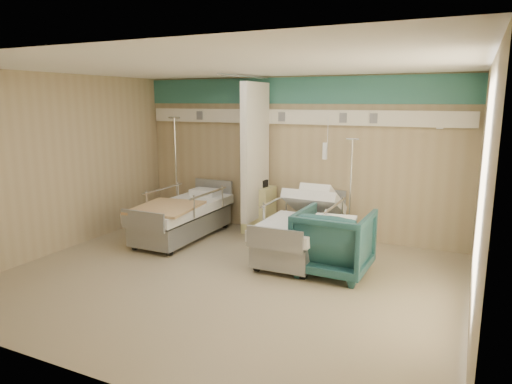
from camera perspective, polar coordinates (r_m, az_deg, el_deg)
ground at (r=6.34m, az=-3.64°, el=-10.70°), size 6.00×5.00×0.00m
room_walls at (r=6.14m, az=-2.96°, el=6.50°), size 6.04×5.04×2.82m
bed_right at (r=7.13m, az=5.69°, el=-5.55°), size 1.00×2.16×0.63m
bed_left at (r=8.10m, az=-9.13°, el=-3.55°), size 1.00×2.16×0.63m
bedside_cabinet at (r=8.32m, az=0.35°, el=-2.22°), size 0.50×0.48×0.85m
visitor_armchair at (r=6.45m, az=9.70°, el=-6.16°), size 1.00×1.03×0.91m
waffle_blanket at (r=6.31m, az=9.81°, el=-1.96°), size 0.64×0.58×0.07m
iv_stand_right at (r=7.88m, az=11.56°, el=-3.70°), size 0.32×0.32×1.78m
iv_stand_left at (r=9.09m, az=-9.83°, el=-1.23°), size 0.37×0.37×2.08m
call_remote at (r=6.83m, az=5.62°, el=-3.38°), size 0.20×0.15×0.04m
tan_blanket at (r=7.66m, az=-11.18°, el=-1.91°), size 1.08×1.29×0.04m
toiletry_bag at (r=8.23m, az=0.56°, el=1.12°), size 0.27×0.20×0.13m
white_cup at (r=8.35m, az=0.40°, el=1.26°), size 0.10×0.10×0.13m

